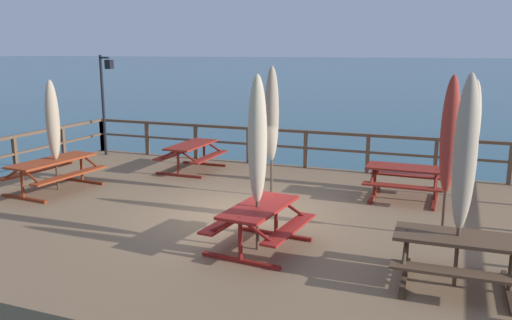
% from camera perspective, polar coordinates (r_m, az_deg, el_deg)
% --- Properties ---
extents(ground_plane, '(600.00, 600.00, 0.00)m').
position_cam_1_polar(ground_plane, '(11.19, -1.37, -9.80)').
color(ground_plane, '#2D5B6B').
extents(wooden_deck, '(14.59, 9.64, 0.80)m').
position_cam_1_polar(wooden_deck, '(11.04, -1.38, -7.86)').
color(wooden_deck, '#846647').
rests_on(wooden_deck, ground).
extents(railing_waterside_far, '(14.39, 0.10, 1.09)m').
position_cam_1_polar(railing_waterside_far, '(15.03, 5.49, 1.96)').
color(railing_waterside_far, brown).
rests_on(railing_waterside_far, wooden_deck).
extents(picnic_table_mid_left, '(1.80, 1.44, 0.78)m').
position_cam_1_polar(picnic_table_mid_left, '(8.04, 21.30, -9.21)').
color(picnic_table_mid_left, brown).
rests_on(picnic_table_mid_left, wooden_deck).
extents(picnic_table_mid_centre, '(1.72, 1.41, 0.78)m').
position_cam_1_polar(picnic_table_mid_centre, '(12.24, 16.05, -1.70)').
color(picnic_table_mid_centre, maroon).
rests_on(picnic_table_mid_centre, wooden_deck).
extents(picnic_table_front_left, '(1.58, 2.30, 0.78)m').
position_cam_1_polar(picnic_table_front_left, '(13.46, -21.39, -0.78)').
color(picnic_table_front_left, '#993819').
rests_on(picnic_table_front_left, wooden_deck).
extents(picnic_table_back_right, '(1.41, 1.90, 0.78)m').
position_cam_1_polar(picnic_table_back_right, '(14.73, -7.09, 0.97)').
color(picnic_table_back_right, maroon).
rests_on(picnic_table_back_right, wooden_deck).
extents(picnic_table_front_right, '(1.55, 1.86, 0.78)m').
position_cam_1_polar(picnic_table_front_right, '(8.89, 0.38, -6.34)').
color(picnic_table_front_right, maroon).
rests_on(picnic_table_front_right, wooden_deck).
extents(patio_umbrella_tall_front, '(0.32, 0.32, 3.06)m').
position_cam_1_polar(patio_umbrella_tall_front, '(7.69, 21.99, 0.59)').
color(patio_umbrella_tall_front, '#4C3828').
rests_on(patio_umbrella_tall_front, wooden_deck).
extents(patio_umbrella_short_back, '(0.32, 0.32, 2.94)m').
position_cam_1_polar(patio_umbrella_short_back, '(9.76, 20.51, 2.51)').
color(patio_umbrella_short_back, '#4C3828').
rests_on(patio_umbrella_short_back, wooden_deck).
extents(patio_umbrella_tall_back_right, '(0.32, 0.32, 2.67)m').
position_cam_1_polar(patio_umbrella_tall_back_right, '(13.30, -21.44, 4.03)').
color(patio_umbrella_tall_back_right, '#4C3828').
rests_on(patio_umbrella_tall_back_right, wooden_deck).
extents(patio_umbrella_short_mid, '(0.32, 0.32, 2.71)m').
position_cam_1_polar(patio_umbrella_short_mid, '(12.76, 22.75, 3.75)').
color(patio_umbrella_short_mid, '#4C3828').
rests_on(patio_umbrella_short_mid, wooden_deck).
extents(patio_umbrella_short_front, '(0.32, 0.32, 2.98)m').
position_cam_1_polar(patio_umbrella_short_front, '(8.51, 0.16, 2.14)').
color(patio_umbrella_short_front, '#4C3828').
rests_on(patio_umbrella_short_front, wooden_deck).
extents(patio_umbrella_tall_mid_right, '(0.32, 0.32, 3.01)m').
position_cam_1_polar(patio_umbrella_tall_mid_right, '(11.80, 1.75, 5.00)').
color(patio_umbrella_tall_mid_right, '#4C3828').
rests_on(patio_umbrella_tall_mid_right, wooden_deck).
extents(lamp_post_hooked, '(0.64, 0.38, 3.20)m').
position_cam_1_polar(lamp_post_hooked, '(17.20, -16.24, 7.39)').
color(lamp_post_hooked, black).
rests_on(lamp_post_hooked, wooden_deck).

